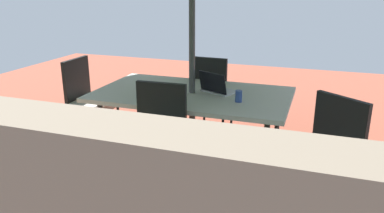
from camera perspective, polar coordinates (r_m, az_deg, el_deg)
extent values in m
cube|color=#9E4C38|center=(4.02, 0.00, -8.12)|extent=(10.00, 10.00, 0.02)
cube|color=silver|center=(3.75, 0.00, 1.84)|extent=(1.91, 1.10, 0.04)
cylinder|color=#333333|center=(4.08, 12.67, -2.71)|extent=(0.05, 0.05, 0.69)
cylinder|color=#333333|center=(4.52, -8.00, -0.37)|extent=(0.05, 0.05, 0.69)
cylinder|color=#333333|center=(3.34, 10.95, -7.36)|extent=(0.05, 0.05, 0.69)
cylinder|color=#333333|center=(3.87, -13.38, -3.91)|extent=(0.05, 0.05, 0.69)
cylinder|color=#4C4C4C|center=(3.65, 0.00, 8.66)|extent=(0.06, 0.06, 2.33)
cylinder|color=black|center=(4.00, 0.00, -7.61)|extent=(0.44, 0.44, 0.06)
cube|color=silver|center=(2.95, 18.37, -8.41)|extent=(0.46, 0.46, 0.08)
cube|color=black|center=(3.01, 21.34, -2.74)|extent=(0.37, 0.29, 0.45)
cylinder|color=black|center=(3.05, 13.03, -12.67)|extent=(0.03, 0.03, 0.45)
cylinder|color=black|center=(3.30, 17.41, -10.60)|extent=(0.03, 0.03, 0.45)
cylinder|color=black|center=(3.12, 22.63, -12.94)|extent=(0.03, 0.03, 0.45)
cube|color=silver|center=(4.53, 3.26, 1.72)|extent=(0.46, 0.46, 0.08)
cube|color=black|center=(4.27, 2.42, 4.40)|extent=(0.44, 0.06, 0.45)
cylinder|color=black|center=(4.73, 5.96, -1.02)|extent=(0.03, 0.03, 0.45)
cylinder|color=black|center=(4.83, 1.86, -0.51)|extent=(0.03, 0.03, 0.45)
cylinder|color=black|center=(4.40, 4.67, -2.45)|extent=(0.03, 0.03, 0.45)
cylinder|color=black|center=(4.51, 0.30, -1.86)|extent=(0.03, 0.03, 0.45)
cube|color=silver|center=(4.35, -14.41, 0.45)|extent=(0.46, 0.46, 0.08)
cube|color=black|center=(4.39, -16.98, 4.02)|extent=(0.04, 0.44, 0.45)
cylinder|color=black|center=(4.20, -13.40, -3.94)|extent=(0.03, 0.03, 0.45)
cylinder|color=black|center=(4.48, -10.97, -2.34)|extent=(0.03, 0.03, 0.45)
cylinder|color=black|center=(4.39, -17.39, -3.29)|extent=(0.03, 0.03, 0.45)
cylinder|color=black|center=(4.67, -14.82, -1.80)|extent=(0.03, 0.03, 0.45)
cube|color=silver|center=(3.12, -5.89, -6.06)|extent=(0.46, 0.46, 0.08)
cube|color=black|center=(3.21, -4.61, -0.28)|extent=(0.44, 0.06, 0.45)
cylinder|color=black|center=(3.17, -10.08, -11.27)|extent=(0.03, 0.03, 0.45)
cylinder|color=black|center=(3.04, -3.85, -12.38)|extent=(0.03, 0.03, 0.45)
cylinder|color=black|center=(3.45, -7.38, -8.53)|extent=(0.03, 0.03, 0.45)
cylinder|color=black|center=(3.33, -1.64, -9.41)|extent=(0.03, 0.03, 0.45)
cube|color=#B7B7BC|center=(3.78, 4.14, 2.36)|extent=(0.38, 0.33, 0.02)
cube|color=black|center=(3.67, 3.08, 3.65)|extent=(0.31, 0.18, 0.20)
cylinder|color=#334C99|center=(3.46, 7.03, 1.55)|extent=(0.06, 0.06, 0.11)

